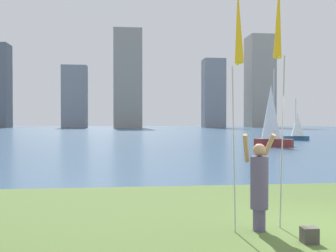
% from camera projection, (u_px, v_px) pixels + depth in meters
% --- Properties ---
extents(ground, '(120.00, 138.00, 0.12)m').
position_uv_depth(ground, '(152.00, 134.00, 58.12)').
color(ground, '#4C662D').
extents(person, '(0.66, 0.49, 1.81)m').
position_uv_depth(person, '(259.00, 183.00, 7.24)').
color(person, '#594C72').
rests_on(person, ground).
extents(kite_flag_left, '(0.16, 0.54, 4.48)m').
position_uv_depth(kite_flag_left, '(238.00, 30.00, 6.94)').
color(kite_flag_left, '#B2B2B7').
rests_on(kite_flag_left, ground).
extents(kite_flag_right, '(0.16, 0.44, 4.80)m').
position_uv_depth(kite_flag_right, '(278.00, 23.00, 7.51)').
color(kite_flag_right, '#B2B2B7').
rests_on(kite_flag_right, ground).
extents(bag, '(0.26, 0.21, 0.26)m').
position_uv_depth(bag, '(309.00, 235.00, 6.53)').
color(bag, '#4C4742').
rests_on(bag, ground).
extents(sailboat_2, '(2.83, 2.36, 5.98)m').
position_uv_depth(sailboat_2, '(271.00, 116.00, 30.22)').
color(sailboat_2, maroon).
rests_on(sailboat_2, ground).
extents(sailboat_3, '(2.62, 1.40, 4.21)m').
position_uv_depth(sailboat_3, '(297.00, 127.00, 39.66)').
color(sailboat_3, '#2D6084').
rests_on(sailboat_3, ground).
extents(skyline_tower_0, '(3.04, 5.90, 21.89)m').
position_uv_depth(skyline_tower_0, '(3.00, 86.00, 102.19)').
color(skyline_tower_0, '#565B66').
rests_on(skyline_tower_0, ground).
extents(skyline_tower_1, '(6.51, 3.87, 16.27)m').
position_uv_depth(skyline_tower_1, '(75.00, 97.00, 102.40)').
color(skyline_tower_1, gray).
rests_on(skyline_tower_1, ground).
extents(skyline_tower_2, '(7.30, 7.10, 25.47)m').
position_uv_depth(skyline_tower_2, '(128.00, 79.00, 102.30)').
color(skyline_tower_2, gray).
rests_on(skyline_tower_2, ground).
extents(skyline_tower_3, '(5.56, 5.14, 17.95)m').
position_uv_depth(skyline_tower_3, '(214.00, 94.00, 102.65)').
color(skyline_tower_3, gray).
rests_on(skyline_tower_3, ground).
extents(skyline_tower_4, '(6.83, 7.39, 25.17)m').
position_uv_depth(skyline_tower_4, '(260.00, 82.00, 108.11)').
color(skyline_tower_4, gray).
rests_on(skyline_tower_4, ground).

